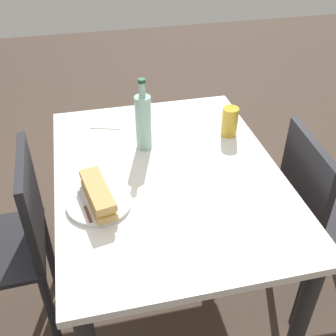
{
  "coord_description": "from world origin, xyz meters",
  "views": [
    {
      "loc": [
        -1.24,
        0.29,
        1.71
      ],
      "look_at": [
        0.0,
        0.0,
        0.76
      ],
      "focal_mm": 43.96,
      "sensor_mm": 36.0,
      "label": 1
    }
  ],
  "objects_px": {
    "dining_table": "(168,194)",
    "chair_near": "(319,213)",
    "chair_far": "(13,240)",
    "beer_glass": "(230,122)",
    "plate_near": "(99,203)",
    "baguette_sandwich_near": "(98,194)",
    "knife_near": "(85,207)",
    "water_bottle": "(143,121)"
  },
  "relations": [
    {
      "from": "chair_far",
      "to": "chair_near",
      "type": "height_order",
      "value": "same"
    },
    {
      "from": "plate_near",
      "to": "water_bottle",
      "type": "relative_size",
      "value": 0.74
    },
    {
      "from": "baguette_sandwich_near",
      "to": "beer_glass",
      "type": "relative_size",
      "value": 1.88
    },
    {
      "from": "beer_glass",
      "to": "plate_near",
      "type": "bearing_deg",
      "value": 119.67
    },
    {
      "from": "baguette_sandwich_near",
      "to": "chair_near",
      "type": "bearing_deg",
      "value": -89.85
    },
    {
      "from": "plate_near",
      "to": "beer_glass",
      "type": "xyz_separation_m",
      "value": [
        0.34,
        -0.6,
        0.06
      ]
    },
    {
      "from": "dining_table",
      "to": "baguette_sandwich_near",
      "type": "height_order",
      "value": "baguette_sandwich_near"
    },
    {
      "from": "chair_near",
      "to": "knife_near",
      "type": "xyz_separation_m",
      "value": [
        -0.02,
        0.96,
        0.25
      ]
    },
    {
      "from": "baguette_sandwich_near",
      "to": "knife_near",
      "type": "height_order",
      "value": "baguette_sandwich_near"
    },
    {
      "from": "dining_table",
      "to": "chair_near",
      "type": "xyz_separation_m",
      "value": [
        -0.13,
        -0.63,
        -0.12
      ]
    },
    {
      "from": "chair_far",
      "to": "beer_glass",
      "type": "xyz_separation_m",
      "value": [
        0.21,
        -0.95,
        0.3
      ]
    },
    {
      "from": "dining_table",
      "to": "chair_far",
      "type": "bearing_deg",
      "value": 89.76
    },
    {
      "from": "chair_near",
      "to": "baguette_sandwich_near",
      "type": "height_order",
      "value": "chair_near"
    },
    {
      "from": "dining_table",
      "to": "chair_near",
      "type": "distance_m",
      "value": 0.66
    },
    {
      "from": "knife_near",
      "to": "beer_glass",
      "type": "relative_size",
      "value": 1.38
    },
    {
      "from": "dining_table",
      "to": "beer_glass",
      "type": "height_order",
      "value": "beer_glass"
    },
    {
      "from": "baguette_sandwich_near",
      "to": "knife_near",
      "type": "bearing_deg",
      "value": 113.13
    },
    {
      "from": "knife_near",
      "to": "beer_glass",
      "type": "bearing_deg",
      "value": -60.79
    },
    {
      "from": "dining_table",
      "to": "chair_far",
      "type": "relative_size",
      "value": 1.3
    },
    {
      "from": "dining_table",
      "to": "chair_near",
      "type": "relative_size",
      "value": 1.3
    },
    {
      "from": "chair_far",
      "to": "water_bottle",
      "type": "bearing_deg",
      "value": -71.41
    },
    {
      "from": "dining_table",
      "to": "water_bottle",
      "type": "height_order",
      "value": "water_bottle"
    },
    {
      "from": "chair_far",
      "to": "knife_near",
      "type": "relative_size",
      "value": 4.91
    },
    {
      "from": "dining_table",
      "to": "plate_near",
      "type": "bearing_deg",
      "value": 115.37
    },
    {
      "from": "chair_near",
      "to": "water_bottle",
      "type": "distance_m",
      "value": 0.84
    },
    {
      "from": "chair_near",
      "to": "water_bottle",
      "type": "height_order",
      "value": "water_bottle"
    },
    {
      "from": "water_bottle",
      "to": "beer_glass",
      "type": "relative_size",
      "value": 2.39
    },
    {
      "from": "knife_near",
      "to": "water_bottle",
      "type": "relative_size",
      "value": 0.58
    },
    {
      "from": "baguette_sandwich_near",
      "to": "dining_table",
      "type": "bearing_deg",
      "value": -64.63
    },
    {
      "from": "beer_glass",
      "to": "knife_near",
      "type": "bearing_deg",
      "value": 119.21
    },
    {
      "from": "chair_far",
      "to": "chair_near",
      "type": "distance_m",
      "value": 1.27
    },
    {
      "from": "dining_table",
      "to": "knife_near",
      "type": "relative_size",
      "value": 6.39
    },
    {
      "from": "knife_near",
      "to": "beer_glass",
      "type": "xyz_separation_m",
      "value": [
        0.36,
        -0.65,
        0.05
      ]
    },
    {
      "from": "plate_near",
      "to": "knife_near",
      "type": "height_order",
      "value": "knife_near"
    },
    {
      "from": "water_bottle",
      "to": "chair_far",
      "type": "bearing_deg",
      "value": 108.59
    },
    {
      "from": "dining_table",
      "to": "plate_near",
      "type": "xyz_separation_m",
      "value": [
        -0.13,
        0.28,
        0.12
      ]
    },
    {
      "from": "knife_near",
      "to": "chair_near",
      "type": "bearing_deg",
      "value": -88.62
    },
    {
      "from": "dining_table",
      "to": "beer_glass",
      "type": "xyz_separation_m",
      "value": [
        0.21,
        -0.32,
        0.17
      ]
    },
    {
      "from": "chair_near",
      "to": "baguette_sandwich_near",
      "type": "xyz_separation_m",
      "value": [
        -0.0,
        0.91,
        0.28
      ]
    },
    {
      "from": "plate_near",
      "to": "beer_glass",
      "type": "bearing_deg",
      "value": -60.33
    },
    {
      "from": "plate_near",
      "to": "water_bottle",
      "type": "height_order",
      "value": "water_bottle"
    },
    {
      "from": "chair_near",
      "to": "beer_glass",
      "type": "bearing_deg",
      "value": 41.98
    }
  ]
}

